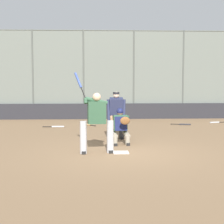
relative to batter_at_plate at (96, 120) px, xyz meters
The scene contains 12 objects.
ground_plane 1.15m from the batter_at_plate, behind, with size 160.00×160.00×0.00m, color #846647.
home_plate_marker 1.14m from the batter_at_plate, behind, with size 0.43×0.43×0.01m, color white.
backstop_fence 8.67m from the batter_at_plate, 94.60° to the right, with size 17.68×0.08×4.43m.
padding_wall 8.48m from the batter_at_plate, 94.65° to the right, with size 17.25×0.18×0.77m, color #28282D.
bleachers_beyond 11.97m from the batter_at_plate, 107.88° to the right, with size 12.32×3.05×1.80m.
batter_at_plate is the anchor object (origin of this frame).
catcher_behind_plate 1.53m from the batter_at_plate, 120.70° to the right, with size 0.63×0.74×1.14m.
umpire_home 2.41m from the batter_at_plate, 106.59° to the right, with size 0.66×0.40×1.61m.
spare_bat_near_backstop 5.67m from the batter_at_plate, 72.96° to the right, with size 0.90×0.07×0.07m.
spare_bat_by_padding 7.07m from the batter_at_plate, 123.45° to the right, with size 0.86×0.23×0.07m.
spare_bat_third_base_side 8.55m from the batter_at_plate, 130.40° to the right, with size 0.80×0.25×0.07m.
spare_bat_first_base_side 5.98m from the batter_at_plate, 86.75° to the right, with size 0.57×0.63×0.07m.
Camera 1 is at (0.76, 10.31, 2.13)m, focal length 60.00 mm.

